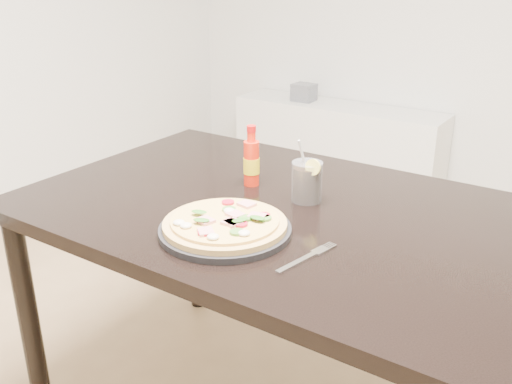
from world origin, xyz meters
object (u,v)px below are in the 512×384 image
Objects in this scene: dining_table at (280,234)px; fork at (308,257)px; plate at (225,230)px; media_console at (337,142)px; cola_cup at (307,182)px; pizza at (225,223)px; hot_sauce_bottle at (251,162)px.

fork is (0.20, -0.21, 0.09)m from dining_table.
plate reaches higher than media_console.
cola_cup is 2.30m from media_console.
cola_cup reaches higher than dining_table.
cola_cup reaches higher than pizza.
fork is 2.61m from media_console.
dining_table is at bearing 83.49° from plate.
cola_cup is 0.33m from fork.
dining_table is 0.16m from cola_cup.
media_console is at bearing 109.02° from hot_sauce_bottle.
fork reaches higher than media_console.
plate is at bearing -70.42° from media_console.
plate is 0.02m from pizza.
pizza is 1.67× the size of hot_sauce_bottle.
media_console is at bearing 126.02° from fork.
media_console is (-0.86, 2.12, -0.42)m from dining_table.
pizza is 0.30m from cola_cup.
media_console is (-0.83, 2.33, -0.51)m from plate.
pizza is 1.60× the size of fork.
plate is at bearing -102.25° from cola_cup.
dining_table is at bearing -29.31° from hot_sauce_bottle.
plate is 0.30m from cola_cup.
fork is (0.23, 0.00, -0.02)m from pizza.
cola_cup is 0.92× the size of fork.
plate is 2.53m from media_console.
fork is (0.23, 0.00, -0.01)m from plate.
dining_table is 0.24m from plate.
media_console is at bearing 111.99° from dining_table.
dining_table is 7.82× the size of hot_sauce_bottle.
plate is 0.23× the size of media_console.
dining_table is 0.31m from fork.
fork is at bearing 0.86° from pizza.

